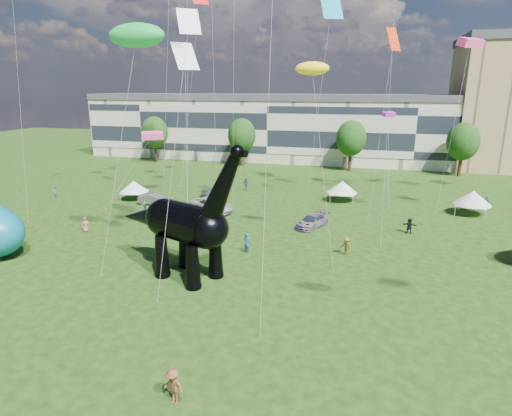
# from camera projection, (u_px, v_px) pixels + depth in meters

# --- Properties ---
(ground) EXTENTS (220.00, 220.00, 0.00)m
(ground) POSITION_uv_depth(u_px,v_px,m) (183.00, 307.00, 29.00)
(ground) COLOR #16330C
(ground) RESTS_ON ground
(terrace_row) EXTENTS (78.00, 11.00, 12.00)m
(terrace_row) POSITION_uv_depth(u_px,v_px,m) (273.00, 130.00, 86.97)
(terrace_row) COLOR beige
(terrace_row) RESTS_ON ground
(tree_far_left) EXTENTS (5.20, 5.20, 9.44)m
(tree_far_left) POSITION_uv_depth(u_px,v_px,m) (154.00, 130.00, 84.08)
(tree_far_left) COLOR #382314
(tree_far_left) RESTS_ON ground
(tree_mid_left) EXTENTS (5.20, 5.20, 9.44)m
(tree_mid_left) POSITION_uv_depth(u_px,v_px,m) (242.00, 132.00, 79.54)
(tree_mid_left) COLOR #382314
(tree_mid_left) RESTS_ON ground
(tree_mid_right) EXTENTS (5.20, 5.20, 9.44)m
(tree_mid_right) POSITION_uv_depth(u_px,v_px,m) (351.00, 135.00, 74.50)
(tree_mid_right) COLOR #382314
(tree_mid_right) RESTS_ON ground
(tree_far_right) EXTENTS (5.20, 5.20, 9.44)m
(tree_far_right) POSITION_uv_depth(u_px,v_px,m) (463.00, 138.00, 69.96)
(tree_far_right) COLOR #382314
(tree_far_right) RESTS_ON ground
(dinosaur_sculpture) EXTENTS (13.34, 6.94, 11.16)m
(dinosaur_sculpture) POSITION_uv_depth(u_px,v_px,m) (182.00, 224.00, 32.84)
(dinosaur_sculpture) COLOR black
(dinosaur_sculpture) RESTS_ON ground
(car_silver) EXTENTS (3.76, 4.40, 1.43)m
(car_silver) POSITION_uv_depth(u_px,v_px,m) (210.00, 195.00, 56.34)
(car_silver) COLOR #A2A2A7
(car_silver) RESTS_ON ground
(car_grey) EXTENTS (4.34, 1.58, 1.42)m
(car_grey) POSITION_uv_depth(u_px,v_px,m) (155.00, 199.00, 53.99)
(car_grey) COLOR gray
(car_grey) RESTS_ON ground
(car_white) EXTENTS (6.56, 5.24, 1.66)m
(car_white) POSITION_uv_depth(u_px,v_px,m) (211.00, 205.00, 50.91)
(car_white) COLOR silver
(car_white) RESTS_ON ground
(car_dark) EXTENTS (3.55, 4.97, 1.34)m
(car_dark) POSITION_uv_depth(u_px,v_px,m) (312.00, 221.00, 45.39)
(car_dark) COLOR #595960
(car_dark) RESTS_ON ground
(gazebo_near) EXTENTS (4.07, 4.07, 2.70)m
(gazebo_near) POSITION_uv_depth(u_px,v_px,m) (342.00, 187.00, 55.36)
(gazebo_near) COLOR white
(gazebo_near) RESTS_ON ground
(gazebo_far) EXTENTS (5.15, 5.15, 2.88)m
(gazebo_far) POSITION_uv_depth(u_px,v_px,m) (473.00, 198.00, 49.44)
(gazebo_far) COLOR silver
(gazebo_far) RESTS_ON ground
(gazebo_left) EXTENTS (3.88, 3.88, 2.53)m
(gazebo_left) POSITION_uv_depth(u_px,v_px,m) (134.00, 187.00, 56.19)
(gazebo_left) COLOR white
(gazebo_left) RESTS_ON ground
(visitors) EXTENTS (55.65, 43.20, 1.89)m
(visitors) POSITION_uv_depth(u_px,v_px,m) (243.00, 230.00, 41.92)
(visitors) COLOR #A82A42
(visitors) RESTS_ON ground
(kites) EXTENTS (56.52, 48.11, 29.32)m
(kites) POSITION_uv_depth(u_px,v_px,m) (260.00, 49.00, 34.70)
(kites) COLOR red
(kites) RESTS_ON ground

